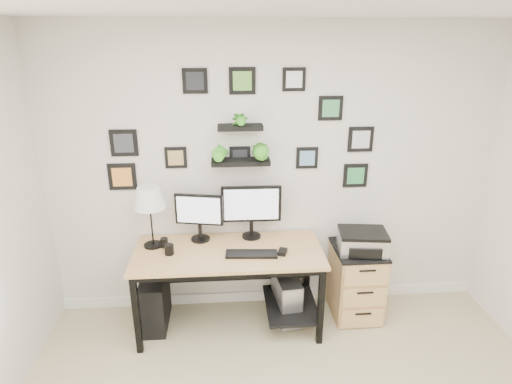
{
  "coord_description": "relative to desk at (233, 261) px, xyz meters",
  "views": [
    {
      "loc": [
        -0.43,
        -1.6,
        2.48
      ],
      "look_at": [
        -0.17,
        1.83,
        1.2
      ],
      "focal_mm": 30.0,
      "sensor_mm": 36.0,
      "label": 1
    }
  ],
  "objects": [
    {
      "name": "pc_tower_grey",
      "position": [
        0.48,
        0.03,
        -0.41
      ],
      "size": [
        0.24,
        0.45,
        0.43
      ],
      "color": "gray",
      "rests_on": "ground"
    },
    {
      "name": "file_cabinet",
      "position": [
        1.13,
        0.06,
        -0.29
      ],
      "size": [
        0.43,
        0.53,
        0.67
      ],
      "color": "tan",
      "rests_on": "ground"
    },
    {
      "name": "printer",
      "position": [
        1.14,
        0.02,
        0.14
      ],
      "size": [
        0.45,
        0.38,
        0.19
      ],
      "color": "silver",
      "rests_on": "file_cabinet"
    },
    {
      "name": "mug",
      "position": [
        -0.53,
        -0.06,
        0.17
      ],
      "size": [
        0.08,
        0.08,
        0.09
      ],
      "primitive_type": "cylinder",
      "color": "black",
      "rests_on": "desk"
    },
    {
      "name": "room",
      "position": [
        0.39,
        0.32,
        -0.58
      ],
      "size": [
        4.0,
        4.0,
        4.0
      ],
      "color": "#C3B68B",
      "rests_on": "ground"
    },
    {
      "name": "mouse",
      "position": [
        0.41,
        -0.12,
        0.14
      ],
      "size": [
        0.1,
        0.12,
        0.03
      ],
      "primitive_type": "cube",
      "rotation": [
        0.0,
        0.0,
        -0.33
      ],
      "color": "black",
      "rests_on": "desk"
    },
    {
      "name": "monitor_left",
      "position": [
        -0.28,
        0.18,
        0.38
      ],
      "size": [
        0.42,
        0.2,
        0.43
      ],
      "color": "black",
      "rests_on": "desk"
    },
    {
      "name": "desk",
      "position": [
        0.0,
        0.0,
        0.0
      ],
      "size": [
        1.6,
        0.7,
        0.75
      ],
      "color": "tan",
      "rests_on": "ground"
    },
    {
      "name": "monitor_right",
      "position": [
        0.18,
        0.2,
        0.41
      ],
      "size": [
        0.53,
        0.17,
        0.49
      ],
      "color": "black",
      "rests_on": "desk"
    },
    {
      "name": "pc_tower_black",
      "position": [
        -0.7,
        0.03,
        -0.39
      ],
      "size": [
        0.21,
        0.48,
        0.48
      ],
      "primitive_type": "cube",
      "rotation": [
        0.0,
        0.0,
        0.0
      ],
      "color": "black",
      "rests_on": "ground"
    },
    {
      "name": "keyboard",
      "position": [
        0.15,
        -0.13,
        0.13
      ],
      "size": [
        0.44,
        0.17,
        0.02
      ],
      "primitive_type": "cube",
      "rotation": [
        0.0,
        0.0,
        -0.07
      ],
      "color": "black",
      "rests_on": "desk"
    },
    {
      "name": "wall_decor",
      "position": [
        0.12,
        0.27,
        1.02
      ],
      "size": [
        2.31,
        0.18,
        1.06
      ],
      "color": "black",
      "rests_on": "ground"
    },
    {
      "name": "pen_cup",
      "position": [
        -0.58,
        0.07,
        0.17
      ],
      "size": [
        0.06,
        0.06,
        0.08
      ],
      "primitive_type": "cylinder",
      "color": "black",
      "rests_on": "desk"
    },
    {
      "name": "table_lamp",
      "position": [
        -0.68,
        0.1,
        0.56
      ],
      "size": [
        0.27,
        0.27,
        0.54
      ],
      "color": "black",
      "rests_on": "desk"
    }
  ]
}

